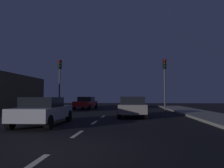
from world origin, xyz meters
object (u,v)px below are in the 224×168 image
traffic_signal_left (60,75)px  car_adjacent_lane (44,111)px  car_stopped_ahead (133,107)px  car_oncoming_far (86,103)px  traffic_signal_right (165,75)px

traffic_signal_left → car_adjacent_lane: 10.64m
traffic_signal_left → car_adjacent_lane: size_ratio=1.11×
car_stopped_ahead → car_oncoming_far: car_oncoming_far is taller
car_adjacent_lane → traffic_signal_left: bearing=104.3°
traffic_signal_left → traffic_signal_right: traffic_signal_left is taller
car_stopped_ahead → car_adjacent_lane: (-4.47, -4.90, -0.01)m
traffic_signal_right → car_adjacent_lane: size_ratio=1.09×
traffic_signal_right → car_oncoming_far: 10.14m
car_stopped_ahead → car_oncoming_far: 11.39m
traffic_signal_right → car_stopped_ahead: bearing=-120.6°
car_stopped_ahead → car_adjacent_lane: size_ratio=0.90×
traffic_signal_left → car_adjacent_lane: bearing=-75.7°
car_oncoming_far → traffic_signal_right: bearing=-30.5°
car_adjacent_lane → traffic_signal_right: bearing=53.1°
traffic_signal_right → car_stopped_ahead: (-2.99, -5.05, -2.72)m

